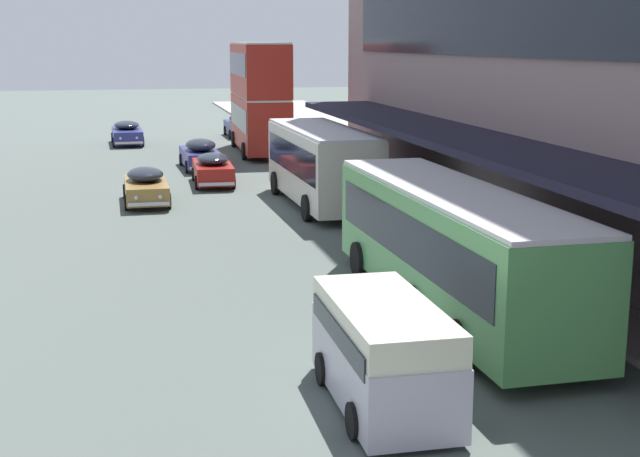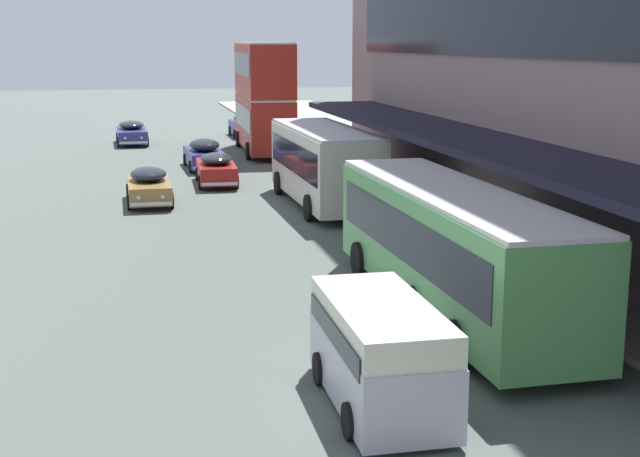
{
  "view_description": "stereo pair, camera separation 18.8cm",
  "coord_description": "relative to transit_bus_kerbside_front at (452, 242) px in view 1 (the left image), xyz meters",
  "views": [
    {
      "loc": [
        -4.22,
        -6.64,
        6.58
      ],
      "look_at": [
        0.86,
        15.54,
        1.78
      ],
      "focal_mm": 50.0,
      "sensor_mm": 36.0,
      "label": 1
    },
    {
      "loc": [
        -4.03,
        -6.68,
        6.58
      ],
      "look_at": [
        0.86,
        15.54,
        1.78
      ],
      "focal_mm": 50.0,
      "sensor_mm": 36.0,
      "label": 2
    }
  ],
  "objects": [
    {
      "name": "vw_van",
      "position": [
        -3.28,
        -5.0,
        -0.69
      ],
      "size": [
        1.94,
        4.57,
        1.96
      ],
      "color": "#BCB7C9",
      "rests_on": "ground"
    },
    {
      "name": "sedan_far_back",
      "position": [
        0.62,
        42.05,
        -1.0
      ],
      "size": [
        1.98,
        4.48,
        1.59
      ],
      "color": "navy",
      "rests_on": "ground"
    },
    {
      "name": "sedan_trailing_near",
      "position": [
        -3.61,
        26.71,
        -1.0
      ],
      "size": [
        1.99,
        4.89,
        1.6
      ],
      "color": "navy",
      "rests_on": "ground"
    },
    {
      "name": "transit_bus_kerbside_front",
      "position": [
        0.0,
        0.0,
        0.0
      ],
      "size": [
        2.85,
        11.42,
        3.1
      ],
      "color": "#549D56",
      "rests_on": "ground"
    },
    {
      "name": "transit_bus_kerbside_rear",
      "position": [
        0.17,
        14.87,
        0.04
      ],
      "size": [
        2.95,
        9.45,
        3.18
      ],
      "color": "beige",
      "rests_on": "ground"
    },
    {
      "name": "transit_bus_kerbside_far",
      "position": [
        0.5,
        32.67,
        1.71
      ],
      "size": [
        3.04,
        9.89,
        6.5
      ],
      "color": "#AE281E",
      "rests_on": "ground"
    },
    {
      "name": "sedan_oncoming_rear",
      "position": [
        -3.54,
        21.31,
        -1.04
      ],
      "size": [
        1.93,
        4.6,
        1.5
      ],
      "color": "#A61E18",
      "rests_on": "ground"
    },
    {
      "name": "sedan_second_near",
      "position": [
        -7.17,
        39.09,
        -1.03
      ],
      "size": [
        2.05,
        4.98,
        1.5
      ],
      "color": "navy",
      "rests_on": "ground"
    },
    {
      "name": "sedan_lead_mid",
      "position": [
        -6.76,
        17.0,
        -1.05
      ],
      "size": [
        1.84,
        4.43,
        1.47
      ],
      "color": "olive",
      "rests_on": "ground"
    }
  ]
}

